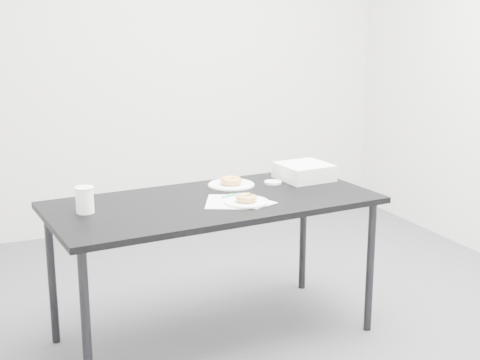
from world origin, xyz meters
name	(u,v)px	position (x,y,z in m)	size (l,w,h in m)	color
floor	(245,335)	(0.00, 0.00, 0.00)	(4.00, 4.00, 0.00)	#4D4E53
wall_back	(137,51)	(0.00, 2.00, 1.35)	(4.00, 0.02, 2.70)	silver
table	(213,210)	(-0.14, 0.06, 0.67)	(1.66, 0.88, 0.73)	black
scorecard	(227,202)	(-0.10, -0.01, 0.73)	(0.20, 0.26, 0.00)	white
logo_patch	(234,195)	(-0.02, 0.09, 0.73)	(0.04, 0.04, 0.00)	green
pen	(231,195)	(-0.04, 0.08, 0.74)	(0.01, 0.01, 0.12)	#0D977C
napkin	(256,203)	(0.02, -0.08, 0.73)	(0.15, 0.15, 0.00)	white
plate_near	(246,202)	(-0.02, -0.07, 0.74)	(0.22, 0.22, 0.01)	white
donut_near	(246,198)	(-0.02, -0.07, 0.76)	(0.10, 0.10, 0.03)	gold
plate_far	(231,185)	(0.04, 0.28, 0.73)	(0.25, 0.25, 0.01)	white
donut_far	(231,181)	(0.04, 0.28, 0.76)	(0.12, 0.12, 0.04)	gold
coffee_cup	(85,200)	(-0.76, 0.08, 0.79)	(0.08, 0.08, 0.12)	white
cup_lid	(273,182)	(0.27, 0.23, 0.74)	(0.09, 0.09, 0.01)	white
bakery_box	(304,172)	(0.47, 0.25, 0.77)	(0.26, 0.26, 0.09)	silver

